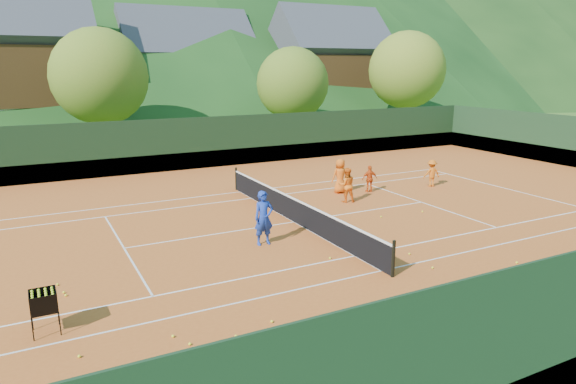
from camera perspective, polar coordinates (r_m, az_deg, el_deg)
name	(u,v)px	position (r m, az deg, el deg)	size (l,w,h in m)	color
ground	(294,222)	(19.89, 0.69, -3.40)	(400.00, 400.00, 0.00)	#35571B
clay_court	(294,222)	(19.89, 0.69, -3.37)	(40.00, 24.00, 0.02)	#B5521D
coach	(264,218)	(17.20, -2.71, -2.90)	(0.68, 0.44, 1.85)	#1936A6
student_a	(347,185)	(22.76, 6.54, 0.78)	(0.75, 0.58, 1.54)	orange
student_b	(370,179)	(24.74, 9.07, 1.46)	(0.75, 0.31, 1.28)	#D94B13
student_c	(340,176)	(24.35, 5.81, 1.79)	(0.80, 0.52, 1.64)	orange
student_d	(432,173)	(26.56, 15.67, 2.03)	(0.87, 0.50, 1.35)	orange
tennis_ball_1	(517,263)	(17.29, 24.08, -7.18)	(0.07, 0.07, 0.07)	#F1F629
tennis_ball_2	(79,356)	(11.96, -22.19, -16.55)	(0.07, 0.07, 0.07)	#F1F629
tennis_ball_3	(190,344)	(11.76, -10.85, -16.25)	(0.07, 0.07, 0.07)	#F1F629
tennis_ball_4	(462,313)	(13.49, 18.74, -12.64)	(0.07, 0.07, 0.07)	#F1F629
tennis_ball_6	(433,268)	(16.02, 15.76, -8.10)	(0.07, 0.07, 0.07)	#F1F629
tennis_ball_7	(483,327)	(13.03, 20.81, -13.80)	(0.07, 0.07, 0.07)	#F1F629
tennis_ball_8	(330,258)	(16.22, 4.69, -7.33)	(0.07, 0.07, 0.07)	#F1F629
tennis_ball_9	(58,284)	(15.67, -24.24, -9.35)	(0.07, 0.07, 0.07)	#F1F629
tennis_ball_10	(64,292)	(15.09, -23.65, -10.18)	(0.07, 0.07, 0.07)	#F1F629
tennis_ball_11	(422,212)	(21.87, 14.71, -2.12)	(0.07, 0.07, 0.07)	#F1F629
tennis_ball_12	(357,244)	(17.54, 7.65, -5.75)	(0.07, 0.07, 0.07)	#F1F629
tennis_ball_13	(409,254)	(16.97, 13.34, -6.70)	(0.07, 0.07, 0.07)	#F1F629
tennis_ball_14	(173,336)	(12.12, -12.66, -15.36)	(0.07, 0.07, 0.07)	#F1F629
tennis_ball_15	(236,336)	(11.90, -5.80, -15.65)	(0.07, 0.07, 0.07)	#F1F629
tennis_ball_16	(430,296)	(14.16, 15.53, -11.08)	(0.07, 0.07, 0.07)	#F1F629
tennis_ball_17	(66,295)	(14.90, -23.46, -10.48)	(0.07, 0.07, 0.07)	#F1F629
tennis_ball_18	(381,217)	(20.78, 10.30, -2.72)	(0.07, 0.07, 0.07)	#F1F629
tennis_ball_19	(272,321)	(12.45, -1.80, -14.18)	(0.07, 0.07, 0.07)	#F1F629
court_lines	(294,222)	(19.89, 0.69, -3.34)	(23.83, 11.03, 0.00)	white
tennis_net	(294,210)	(19.74, 0.70, -1.96)	(0.10, 12.07, 1.10)	black
perimeter_fence	(294,191)	(19.55, 0.70, 0.15)	(40.40, 24.24, 3.00)	black
ball_hopper	(43,302)	(12.93, -25.53, -10.99)	(0.57, 0.57, 1.00)	black
chalet_left	(0,69)	(46.76, -29.37, 11.82)	(13.80, 9.93, 12.92)	beige
chalet_mid	(186,75)	(52.92, -11.26, 12.62)	(12.65, 8.82, 11.45)	beige
chalet_right	(328,72)	(55.00, 4.48, 13.15)	(11.50, 8.82, 11.91)	beige
tree_b	(100,77)	(37.09, -20.18, 11.95)	(6.40, 6.40, 8.40)	#3C2718
tree_c	(293,84)	(40.49, 0.54, 11.94)	(5.60, 5.60, 7.35)	#41271A
tree_d	(407,70)	(48.05, 13.05, 13.06)	(6.80, 6.80, 8.93)	#3F2719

